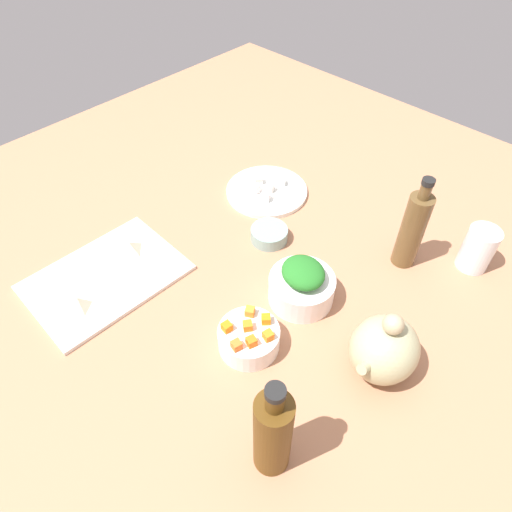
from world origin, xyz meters
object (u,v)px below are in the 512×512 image
Objects in this scene: bowl_small_side at (269,234)px; bottle_1 at (412,229)px; bowl_greens at (301,289)px; teapot at (384,349)px; plate_tofu at (267,191)px; bowl_carrots at (249,338)px; drinking_glass_0 at (478,249)px; bottle_0 at (273,433)px; cutting_board at (106,277)px.

bottle_1 is (-16.84, 28.12, 8.59)cm from bowl_small_side.
teapot is (2.86, 22.19, 3.46)cm from bowl_greens.
plate_tofu is 1.56× the size of bowl_greens.
bowl_carrots is 1.14× the size of drinking_glass_0.
bowl_greens is at bearing -178.84° from bowl_carrots.
bottle_1 reaches higher than bowl_small_side.
plate_tofu is 50.06cm from bowl_carrots.
teapot reaches higher than bowl_greens.
bottle_1 is at bearing -157.50° from teapot.
bottle_0 is (30.27, 18.85, 7.20)cm from bowl_greens.
bowl_small_side is at bearing 44.72° from plate_tofu.
bowl_small_side is 48.91cm from drinking_glass_0.
drinking_glass_0 is at bearing 147.45° from bowl_greens.
bottle_1 is at bearing 158.22° from bowl_greens.
bowl_carrots is at bearing 1.16° from bowl_greens.
teapot is at bearing -1.02° from drinking_glass_0.
bottle_0 reaches higher than bottle_1.
bowl_small_side is 42.01cm from teapot.
bottle_1 reaches higher than plate_tofu.
bowl_greens is (22.23, 30.94, 2.63)cm from plate_tofu.
bottle_1 is at bearing 166.83° from bowl_carrots.
bottle_0 is 2.23× the size of drinking_glass_0.
bottle_1 is 2.20× the size of drinking_glass_0.
bottle_1 is (-42.61, 9.97, 7.75)cm from bowl_carrots.
bowl_greens is 22.64cm from teapot.
cutting_board is 56.03cm from bottle_0.
teapot is at bearing 22.50° from bottle_1.
bowl_small_side is at bearing -136.95° from bottle_0.
bowl_small_side is (13.26, 13.13, 1.08)cm from plate_tofu.
bottle_0 is (39.24, 36.66, 8.75)cm from bowl_small_side.
bottle_0 is at bearing 86.55° from cutting_board.
bottle_0 reaches higher than drinking_glass_0.
bottle_1 is at bearing -51.39° from drinking_glass_0.
drinking_glass_0 is (-35.85, 22.88, 2.25)cm from bowl_greens.
cutting_board is 49.47cm from plate_tofu.
bowl_greens is at bearing -148.09° from bottle_0.
bowl_carrots is at bearing 38.71° from plate_tofu.
bowl_small_side is 0.38× the size of bottle_0.
plate_tofu is 0.93× the size of bottle_1.
bottle_0 is (27.41, -3.34, 3.74)cm from teapot.
bowl_carrots is 44.45cm from bottle_1.
teapot is 1.50× the size of drinking_glass_0.
bowl_greens is 28.67cm from bottle_1.
bowl_greens is at bearing 126.68° from cutting_board.
bottle_1 reaches higher than drinking_glass_0.
bowl_small_side is at bearing -106.48° from teapot.
bowl_small_side reaches higher than cutting_board.
bowl_greens reaches higher than cutting_board.
bowl_greens is at bearing -97.36° from teapot.
teapot reaches higher than bowl_small_side.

